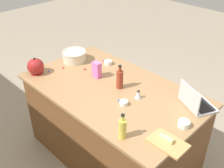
{
  "coord_description": "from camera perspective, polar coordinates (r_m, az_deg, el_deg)",
  "views": [
    {
      "loc": [
        -1.57,
        1.57,
        2.35
      ],
      "look_at": [
        0.0,
        0.0,
        0.95
      ],
      "focal_mm": 43.12,
      "sensor_mm": 36.0,
      "label": 1
    }
  ],
  "objects": [
    {
      "name": "island_counter",
      "position": [
        2.93,
        -0.0,
        -8.28
      ],
      "size": [
        1.81,
        1.06,
        0.9
      ],
      "color": "brown",
      "rests_on": "ground"
    },
    {
      "name": "cutting_board",
      "position": [
        2.1,
        11.74,
        -12.13
      ],
      "size": [
        0.29,
        0.19,
        0.02
      ],
      "primitive_type": "cube",
      "color": "tan",
      "rests_on": "island_counter"
    },
    {
      "name": "kitchen_timer",
      "position": [
        2.52,
        5.61,
        -2.24
      ],
      "size": [
        0.07,
        0.07,
        0.08
      ],
      "color": "#B2B2B7",
      "rests_on": "island_counter"
    },
    {
      "name": "ground_plane",
      "position": [
        3.24,
        -0.0,
        -14.36
      ],
      "size": [
        12.0,
        12.0,
        0.0
      ],
      "primitive_type": "plane",
      "color": "gray"
    },
    {
      "name": "bottle_oil",
      "position": [
        2.06,
        2.24,
        -9.36
      ],
      "size": [
        0.06,
        0.06,
        0.22
      ],
      "color": "#DBC64C",
      "rests_on": "island_counter"
    },
    {
      "name": "ramekin_wide",
      "position": [
        3.09,
        -0.84,
        4.59
      ],
      "size": [
        0.09,
        0.09,
        0.04
      ],
      "primitive_type": "cylinder",
      "color": "white",
      "rests_on": "island_counter"
    },
    {
      "name": "candy_1",
      "position": [
        3.01,
        -13.29,
        2.64
      ],
      "size": [
        0.02,
        0.02,
        0.02
      ],
      "primitive_type": "sphere",
      "color": "blue",
      "rests_on": "island_counter"
    },
    {
      "name": "candy_2",
      "position": [
        2.99,
        -5.82,
        3.15
      ],
      "size": [
        0.02,
        0.02,
        0.02
      ],
      "primitive_type": "sphere",
      "color": "red",
      "rests_on": "island_counter"
    },
    {
      "name": "laptop",
      "position": [
        2.5,
        17.26,
        -3.64
      ],
      "size": [
        0.37,
        0.34,
        0.22
      ],
      "color": "#B7B7BC",
      "rests_on": "island_counter"
    },
    {
      "name": "ramekin_medium",
      "position": [
        2.43,
        2.48,
        -4.02
      ],
      "size": [
        0.08,
        0.08,
        0.04
      ],
      "primitive_type": "cylinder",
      "color": "white",
      "rests_on": "island_counter"
    },
    {
      "name": "mixing_bowl_large",
      "position": [
        3.18,
        -7.97,
        5.95
      ],
      "size": [
        0.28,
        0.28,
        0.12
      ],
      "color": "beige",
      "rests_on": "island_counter"
    },
    {
      "name": "candy_0",
      "position": [
        2.48,
        1.45,
        -3.5
      ],
      "size": [
        0.02,
        0.02,
        0.02
      ],
      "primitive_type": "sphere",
      "color": "blue",
      "rests_on": "island_counter"
    },
    {
      "name": "candy_4",
      "position": [
        3.19,
        -6.88,
        5.01
      ],
      "size": [
        0.02,
        0.02,
        0.02
      ],
      "primitive_type": "sphere",
      "color": "red",
      "rests_on": "island_counter"
    },
    {
      "name": "ramekin_small",
      "position": [
        2.27,
        15.0,
        -8.14
      ],
      "size": [
        0.1,
        0.1,
        0.05
      ],
      "primitive_type": "cylinder",
      "color": "white",
      "rests_on": "island_counter"
    },
    {
      "name": "candy_5",
      "position": [
        3.16,
        -1.92,
        5.0
      ],
      "size": [
        0.01,
        0.01,
        0.01
      ],
      "primitive_type": "sphere",
      "color": "#CC3399",
      "rests_on": "island_counter"
    },
    {
      "name": "butter_stick_left",
      "position": [
        2.09,
        11.38,
        -11.35
      ],
      "size": [
        0.11,
        0.05,
        0.04
      ],
      "primitive_type": "cube",
      "rotation": [
        0.0,
        0.0,
        0.14
      ],
      "color": "#F4E58C",
      "rests_on": "cutting_board"
    },
    {
      "name": "kettle",
      "position": [
        2.99,
        -15.88,
        3.56
      ],
      "size": [
        0.21,
        0.18,
        0.2
      ],
      "color": "maroon",
      "rests_on": "island_counter"
    },
    {
      "name": "candy_3",
      "position": [
        3.05,
        -10.28,
        3.42
      ],
      "size": [
        0.02,
        0.02,
        0.02
      ],
      "primitive_type": "sphere",
      "color": "red",
      "rests_on": "island_counter"
    },
    {
      "name": "bottle_soy",
      "position": [
        2.62,
        1.65,
        1.09
      ],
      "size": [
        0.07,
        0.07,
        0.25
      ],
      "color": "maroon",
      "rests_on": "island_counter"
    },
    {
      "name": "candy_bag",
      "position": [
        2.81,
        -3.25,
        3.04
      ],
      "size": [
        0.09,
        0.06,
        0.17
      ],
      "primitive_type": "cube",
      "color": "pink",
      "rests_on": "island_counter"
    }
  ]
}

